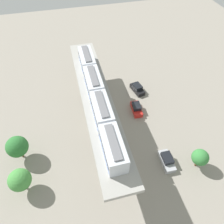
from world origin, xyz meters
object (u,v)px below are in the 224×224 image
at_px(tree_near_viaduct, 20,180).
at_px(parked_car_black, 137,89).
at_px(tree_far_corner, 200,157).
at_px(parked_car_silver, 167,160).
at_px(parked_car_red, 136,108).
at_px(tree_mid_lot, 17,147).
at_px(train, 97,96).

bearing_deg(tree_near_viaduct, parked_car_black, 35.18).
bearing_deg(tree_far_corner, parked_car_black, 100.11).
bearing_deg(tree_far_corner, parked_car_silver, 159.61).
height_order(tree_near_viaduct, tree_far_corner, tree_near_viaduct).
relative_size(parked_car_red, parked_car_silver, 1.02).
height_order(parked_car_red, parked_car_silver, same).
height_order(tree_mid_lot, tree_far_corner, tree_mid_lot).
bearing_deg(parked_car_silver, tree_near_viaduct, 178.36).
relative_size(parked_car_black, tree_near_viaduct, 0.92).
distance_m(parked_car_silver, tree_far_corner, 5.49).
distance_m(parked_car_black, tree_mid_lot, 28.43).
distance_m(train, parked_car_silver, 16.59).
bearing_deg(parked_car_silver, parked_car_red, 96.80).
height_order(parked_car_red, tree_far_corner, tree_far_corner).
distance_m(parked_car_black, tree_near_viaduct, 30.91).
relative_size(tree_near_viaduct, tree_far_corner, 1.16).
bearing_deg(tree_mid_lot, parked_car_black, 24.22).
height_order(parked_car_silver, parked_car_black, same).
xyz_separation_m(parked_car_black, tree_mid_lot, (-25.82, -11.62, 2.55)).
xyz_separation_m(parked_car_red, tree_far_corner, (5.97, -14.91, 2.02)).
xyz_separation_m(train, parked_car_black, (11.01, 9.26, -8.87)).
height_order(train, parked_car_red, train).
bearing_deg(tree_near_viaduct, tree_mid_lot, 95.87).
bearing_deg(tree_far_corner, tree_near_viaduct, 173.79).
distance_m(parked_car_red, tree_near_viaduct, 25.89).
height_order(train, parked_car_black, train).
xyz_separation_m(train, tree_far_corner, (14.73, -11.65, -6.84)).
xyz_separation_m(parked_car_silver, parked_car_black, (1.05, 19.13, 0.00)).
relative_size(parked_car_red, tree_far_corner, 1.03).
bearing_deg(train, tree_far_corner, -38.32).
distance_m(parked_car_black, tree_far_corner, 21.33).
bearing_deg(parked_car_black, train, -152.11).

